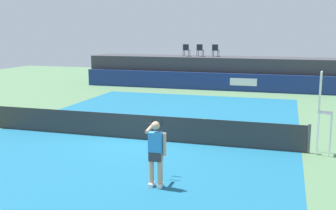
{
  "coord_description": "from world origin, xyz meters",
  "views": [
    {
      "loc": [
        5.41,
        -13.9,
        4.07
      ],
      "look_at": [
        0.66,
        2.0,
        1.0
      ],
      "focal_mm": 43.15,
      "sensor_mm": 36.0,
      "label": 1
    }
  ],
  "objects": [
    {
      "name": "spectator_platform",
      "position": [
        0.0,
        15.3,
        1.1
      ],
      "size": [
        18.0,
        2.8,
        2.2
      ],
      "primitive_type": "cube",
      "color": "#38383D",
      "rests_on": "ground"
    },
    {
      "name": "sponsor_wall",
      "position": [
        0.01,
        13.5,
        0.6
      ],
      "size": [
        18.0,
        0.22,
        1.2
      ],
      "color": "navy",
      "rests_on": "ground"
    },
    {
      "name": "tennis_player",
      "position": [
        2.21,
        -4.28,
        0.96
      ],
      "size": [
        0.71,
        1.12,
        1.77
      ],
      "color": "white",
      "rests_on": "court_inner"
    },
    {
      "name": "court_inner",
      "position": [
        0.0,
        0.0,
        0.0
      ],
      "size": [
        12.0,
        22.0,
        0.0
      ],
      "primitive_type": "cube",
      "color": "#16597A",
      "rests_on": "ground"
    },
    {
      "name": "ground_plane",
      "position": [
        0.0,
        3.0,
        0.0
      ],
      "size": [
        48.0,
        48.0,
        0.0
      ],
      "primitive_type": "plane",
      "color": "#4C704C"
    },
    {
      "name": "umpire_chair",
      "position": [
        6.55,
        0.02,
        1.59
      ],
      "size": [
        0.51,
        0.51,
        2.76
      ],
      "color": "white",
      "rests_on": "ground"
    },
    {
      "name": "spectator_chair_far_left",
      "position": [
        -1.85,
        15.11,
        2.69
      ],
      "size": [
        0.46,
        0.46,
        0.89
      ],
      "color": "#1E232D",
      "rests_on": "spectator_platform"
    },
    {
      "name": "spectator_chair_center",
      "position": [
        0.29,
        15.28,
        2.69
      ],
      "size": [
        0.47,
        0.47,
        0.89
      ],
      "color": "#1E232D",
      "rests_on": "spectator_platform"
    },
    {
      "name": "spectator_chair_left",
      "position": [
        -0.84,
        15.2,
        2.69
      ],
      "size": [
        0.47,
        0.47,
        0.89
      ],
      "color": "#1E232D",
      "rests_on": "spectator_platform"
    },
    {
      "name": "tennis_net",
      "position": [
        0.0,
        0.0,
        0.47
      ],
      "size": [
        12.4,
        0.02,
        0.95
      ],
      "primitive_type": "cube",
      "color": "#2D2D2D",
      "rests_on": "ground"
    },
    {
      "name": "tennis_ball",
      "position": [
        1.83,
        4.04,
        0.04
      ],
      "size": [
        0.07,
        0.07,
        0.07
      ],
      "primitive_type": "sphere",
      "color": "#D8EA33",
      "rests_on": "court_inner"
    },
    {
      "name": "net_post_far",
      "position": [
        6.2,
        0.0,
        0.5
      ],
      "size": [
        0.1,
        0.1,
        1.0
      ],
      "primitive_type": "cylinder",
      "color": "#4C4C51",
      "rests_on": "ground"
    }
  ]
}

